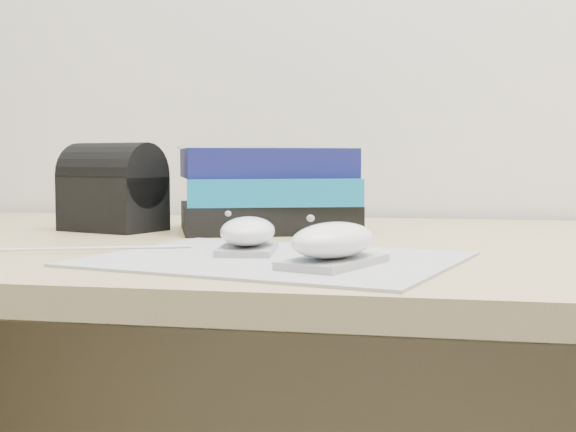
% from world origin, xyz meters
% --- Properties ---
extents(desk, '(1.60, 0.80, 0.73)m').
position_xyz_m(desk, '(0.00, 1.64, 0.50)').
color(desk, '#A18A59').
rests_on(desk, ground).
extents(mousepad, '(0.42, 0.36, 0.00)m').
position_xyz_m(mousepad, '(-0.09, 1.37, 0.73)').
color(mousepad, gray).
rests_on(mousepad, desk).
extents(mouse_rear, '(0.07, 0.11, 0.04)m').
position_xyz_m(mouse_rear, '(-0.13, 1.41, 0.75)').
color(mouse_rear, '#99999C').
rests_on(mouse_rear, mousepad).
extents(mouse_front, '(0.10, 0.13, 0.05)m').
position_xyz_m(mouse_front, '(-0.03, 1.32, 0.75)').
color(mouse_front, '#9C9C9E').
rests_on(mouse_front, mousepad).
extents(usb_cable, '(0.23, 0.09, 0.00)m').
position_xyz_m(usb_cable, '(-0.32, 1.40, 0.73)').
color(usb_cable, silver).
rests_on(usb_cable, mousepad).
extents(book_stack, '(0.29, 0.26, 0.12)m').
position_xyz_m(book_stack, '(-0.18, 1.70, 0.79)').
color(book_stack, black).
rests_on(book_stack, desk).
extents(pouch, '(0.16, 0.13, 0.13)m').
position_xyz_m(pouch, '(-0.39, 1.66, 0.79)').
color(pouch, black).
rests_on(pouch, desk).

